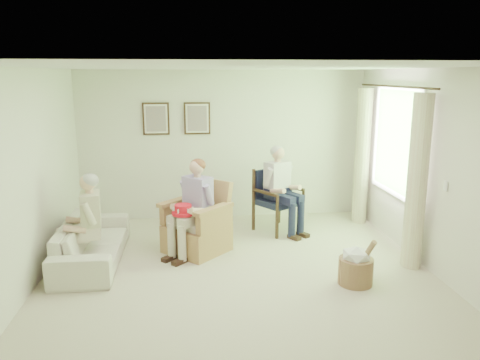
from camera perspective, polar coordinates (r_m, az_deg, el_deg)
The scene contains 19 objects.
floor at distance 5.99m, azimuth 0.08°, elevation -12.13°, with size 5.50×5.50×0.00m, color beige.
back_wall at distance 8.26m, azimuth -2.06°, elevation 4.26°, with size 5.00×0.04×2.60m, color silver.
front_wall at distance 2.98m, azimuth 6.13°, elevation -11.50°, with size 5.00×0.04×2.60m, color silver.
left_wall at distance 5.85m, azimuth -25.05°, elevation -0.50°, with size 0.04×5.50×2.60m, color silver.
right_wall at distance 6.35m, azimuth 23.12°, elevation 0.64°, with size 0.04×5.50×2.60m, color silver.
ceiling at distance 5.43m, azimuth 0.09°, elevation 13.60°, with size 5.00×5.50×0.02m, color white.
window at distance 7.34m, azimuth 18.53°, elevation 4.78°, with size 0.13×2.50×1.63m.
curtain_left at distance 6.49m, azimuth 20.76°, elevation -0.28°, with size 0.34×0.34×2.30m, color beige.
curtain_right at distance 8.24m, azimuth 14.65°, elevation 2.78°, with size 0.34×0.34×2.30m, color beige.
framed_print_left at distance 8.16m, azimuth -10.21°, elevation 7.36°, with size 0.45×0.05×0.55m.
framed_print_right at distance 8.15m, azimuth -5.25°, elevation 7.49°, with size 0.45×0.05×0.55m.
wicker_armchair at distance 6.85m, azimuth -5.32°, elevation -5.99°, with size 0.80×0.79×1.02m.
wood_armchair at distance 7.74m, azimuth 4.58°, elevation -2.06°, with size 0.65×0.61×1.00m.
sofa at distance 6.76m, azimuth -17.55°, elevation -7.19°, with size 0.76×1.94×0.57m, color silver.
person_wicker at distance 6.59m, azimuth -5.38°, elevation -2.59°, with size 0.40×0.63×1.34m.
person_dark at distance 7.52m, azimuth 4.85°, elevation -0.41°, with size 0.40×0.63×1.38m.
person_sofa at distance 6.45m, azimuth -18.13°, elevation -4.31°, with size 0.42×0.62×1.24m.
red_hat at distance 6.49m, azimuth -6.94°, elevation -3.70°, with size 0.31×0.31×0.14m.
hatbox at distance 5.98m, azimuth 13.97°, elevation -10.05°, with size 0.44×0.44×0.62m.
Camera 1 is at (-0.61, -5.40, 2.52)m, focal length 35.00 mm.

